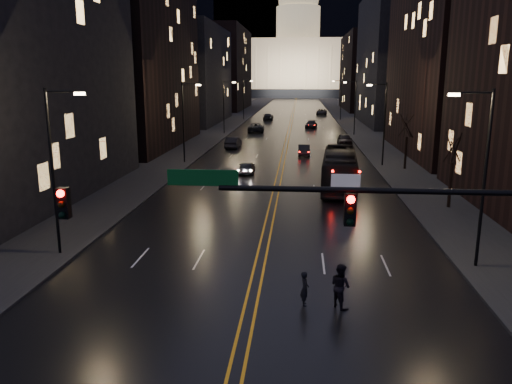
% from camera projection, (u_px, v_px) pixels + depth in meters
% --- Properties ---
extents(ground, '(900.00, 900.00, 0.00)m').
position_uv_depth(ground, '(237.00, 369.00, 16.64)').
color(ground, black).
rests_on(ground, ground).
extents(road, '(20.00, 320.00, 0.02)m').
position_uv_depth(road, '(293.00, 111.00, 142.85)').
color(road, black).
rests_on(road, ground).
extents(sidewalk_left, '(8.00, 320.00, 0.16)m').
position_uv_depth(sidewalk_left, '(245.00, 111.00, 144.02)').
color(sidewalk_left, black).
rests_on(sidewalk_left, ground).
extents(sidewalk_right, '(8.00, 320.00, 0.16)m').
position_uv_depth(sidewalk_right, '(343.00, 111.00, 141.63)').
color(sidewalk_right, black).
rests_on(sidewalk_right, ground).
extents(center_line, '(0.62, 320.00, 0.01)m').
position_uv_depth(center_line, '(293.00, 111.00, 142.84)').
color(center_line, orange).
rests_on(center_line, road).
extents(building_left_mid, '(12.00, 30.00, 28.00)m').
position_uv_depth(building_left_mid, '(132.00, 44.00, 67.72)').
color(building_left_mid, black).
rests_on(building_left_mid, ground).
extents(building_left_far, '(12.00, 34.00, 20.00)m').
position_uv_depth(building_left_far, '(192.00, 75.00, 105.51)').
color(building_left_far, black).
rests_on(building_left_far, ground).
extents(building_left_dist, '(12.00, 40.00, 24.00)m').
position_uv_depth(building_left_dist, '(225.00, 69.00, 151.66)').
color(building_left_dist, black).
rests_on(building_left_dist, ground).
extents(building_right_mid, '(12.00, 34.00, 26.00)m').
position_uv_depth(building_right_mid, '(395.00, 60.00, 101.25)').
color(building_right_mid, black).
rests_on(building_right_mid, ground).
extents(building_right_dist, '(12.00, 40.00, 22.00)m').
position_uv_depth(building_right_dist, '(365.00, 72.00, 148.30)').
color(building_right_dist, black).
rests_on(building_right_dist, ground).
extents(mountain_ridge, '(520.00, 60.00, 130.00)m').
position_uv_depth(mountain_ridge, '(354.00, 0.00, 367.56)').
color(mountain_ridge, black).
rests_on(mountain_ridge, ground).
extents(capitol, '(90.00, 50.00, 58.50)m').
position_uv_depth(capitol, '(297.00, 62.00, 255.50)').
color(capitol, black).
rests_on(capitol, ground).
extents(traffic_signal, '(17.29, 0.45, 7.00)m').
position_uv_depth(traffic_signal, '(430.00, 227.00, 14.99)').
color(traffic_signal, black).
rests_on(traffic_signal, ground).
extents(streetlamp_right_near, '(2.13, 0.25, 9.00)m').
position_uv_depth(streetlamp_right_near, '(482.00, 170.00, 24.29)').
color(streetlamp_right_near, black).
rests_on(streetlamp_right_near, ground).
extents(streetlamp_left_near, '(2.13, 0.25, 9.00)m').
position_uv_depth(streetlamp_left_near, '(55.00, 164.00, 26.13)').
color(streetlamp_left_near, black).
rests_on(streetlamp_left_near, ground).
extents(streetlamp_right_mid, '(2.13, 0.25, 9.00)m').
position_uv_depth(streetlamp_right_mid, '(383.00, 120.00, 53.41)').
color(streetlamp_right_mid, black).
rests_on(streetlamp_right_mid, ground).
extents(streetlamp_left_mid, '(2.13, 0.25, 9.00)m').
position_uv_depth(streetlamp_left_mid, '(185.00, 118.00, 55.26)').
color(streetlamp_left_mid, black).
rests_on(streetlamp_left_mid, ground).
extents(streetlamp_right_far, '(2.13, 0.25, 9.00)m').
position_uv_depth(streetlamp_right_far, '(354.00, 105.00, 82.54)').
color(streetlamp_right_far, black).
rests_on(streetlamp_right_far, ground).
extents(streetlamp_left_far, '(2.13, 0.25, 9.00)m').
position_uv_depth(streetlamp_left_far, '(225.00, 104.00, 84.38)').
color(streetlamp_left_far, black).
rests_on(streetlamp_left_far, ground).
extents(streetlamp_right_dist, '(2.13, 0.25, 9.00)m').
position_uv_depth(streetlamp_right_dist, '(340.00, 98.00, 111.66)').
color(streetlamp_right_dist, black).
rests_on(streetlamp_right_dist, ground).
extents(streetlamp_left_dist, '(2.13, 0.25, 9.00)m').
position_uv_depth(streetlamp_left_dist, '(244.00, 97.00, 113.51)').
color(streetlamp_left_dist, black).
rests_on(streetlamp_left_dist, ground).
extents(tree_right_mid, '(2.40, 2.40, 6.65)m').
position_uv_depth(tree_right_mid, '(454.00, 148.00, 35.88)').
color(tree_right_mid, black).
rests_on(tree_right_mid, ground).
extents(tree_right_far, '(2.40, 2.40, 6.65)m').
position_uv_depth(tree_right_far, '(407.00, 127.00, 51.41)').
color(tree_right_far, black).
rests_on(tree_right_far, ground).
extents(bus, '(3.70, 12.11, 3.32)m').
position_uv_depth(bus, '(340.00, 169.00, 43.52)').
color(bus, black).
rests_on(bus, ground).
extents(oncoming_car_a, '(1.67, 3.92, 1.32)m').
position_uv_depth(oncoming_car_a, '(247.00, 167.00, 50.27)').
color(oncoming_car_a, black).
rests_on(oncoming_car_a, ground).
extents(oncoming_car_b, '(1.85, 4.76, 1.54)m').
position_uv_depth(oncoming_car_b, '(233.00, 143.00, 68.48)').
color(oncoming_car_b, black).
rests_on(oncoming_car_b, ground).
extents(oncoming_car_c, '(2.99, 6.04, 1.65)m').
position_uv_depth(oncoming_car_c, '(256.00, 127.00, 88.60)').
color(oncoming_car_c, black).
rests_on(oncoming_car_c, ground).
extents(oncoming_car_d, '(2.17, 5.25, 1.52)m').
position_uv_depth(oncoming_car_d, '(268.00, 117.00, 113.51)').
color(oncoming_car_d, black).
rests_on(oncoming_car_d, ground).
extents(receding_car_a, '(1.45, 4.08, 1.34)m').
position_uv_depth(receding_car_a, '(304.00, 150.00, 62.03)').
color(receding_car_a, black).
rests_on(receding_car_a, ground).
extents(receding_car_b, '(1.96, 4.85, 1.65)m').
position_uv_depth(receding_car_b, '(345.00, 140.00, 71.41)').
color(receding_car_b, black).
rests_on(receding_car_b, ground).
extents(receding_car_c, '(2.60, 5.15, 1.43)m').
position_uv_depth(receding_car_c, '(311.00, 124.00, 95.39)').
color(receding_car_c, black).
rests_on(receding_car_c, ground).
extents(receding_car_d, '(3.05, 5.78, 1.55)m').
position_uv_depth(receding_car_d, '(322.00, 112.00, 129.19)').
color(receding_car_d, black).
rests_on(receding_car_d, ground).
extents(pedestrian_a, '(0.43, 0.60, 1.52)m').
position_uv_depth(pedestrian_a, '(305.00, 289.00, 21.13)').
color(pedestrian_a, black).
rests_on(pedestrian_a, ground).
extents(pedestrian_b, '(0.99, 1.06, 1.94)m').
position_uv_depth(pedestrian_b, '(340.00, 286.00, 20.92)').
color(pedestrian_b, black).
rests_on(pedestrian_b, ground).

